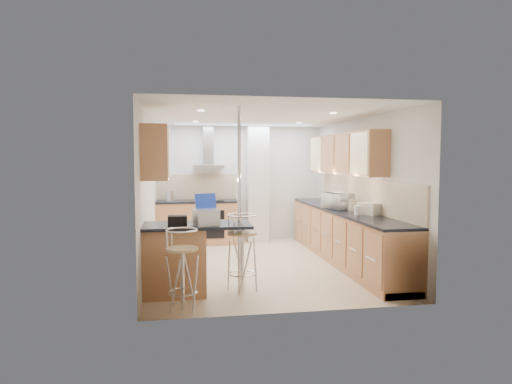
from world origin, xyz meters
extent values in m
plane|color=beige|center=(0.00, 0.00, 0.00)|extent=(4.80, 4.80, 0.00)
cube|color=silver|center=(0.00, 2.40, 1.25)|extent=(3.60, 0.04, 2.50)
cube|color=silver|center=(0.00, -2.40, 1.25)|extent=(3.60, 0.04, 2.50)
cube|color=silver|center=(-1.80, 0.00, 1.25)|extent=(0.04, 4.80, 2.50)
cube|color=silver|center=(1.80, 0.00, 1.25)|extent=(0.04, 4.80, 2.50)
cube|color=white|center=(0.00, 0.00, 2.50)|extent=(3.60, 4.80, 0.02)
cube|color=#AE7445|center=(1.63, 0.40, 1.88)|extent=(0.34, 3.00, 0.72)
cube|color=#AE7445|center=(-1.63, -1.35, 1.88)|extent=(0.34, 0.62, 0.72)
cube|color=beige|center=(1.79, 0.00, 1.18)|extent=(0.03, 4.40, 0.56)
cube|color=beige|center=(-0.95, 2.38, 1.18)|extent=(1.70, 0.03, 0.56)
cube|color=silver|center=(0.35, 2.20, 1.25)|extent=(0.45, 0.40, 2.50)
cube|color=#AAADAF|center=(-0.70, 2.15, 1.62)|extent=(0.62, 0.48, 0.08)
cube|color=#AAADAF|center=(-0.70, 2.29, 2.06)|extent=(0.22, 0.20, 0.88)
cylinder|color=silver|center=(-0.53, -1.45, 1.25)|extent=(0.05, 0.05, 2.50)
cube|color=black|center=(-0.70, 1.79, 0.45)|extent=(0.58, 0.02, 0.58)
cube|color=black|center=(-0.70, 2.10, 0.93)|extent=(0.58, 0.50, 0.02)
cube|color=tan|center=(0.00, 1.80, 2.48)|extent=(2.80, 0.35, 0.02)
cube|color=#AE7445|center=(1.50, 0.00, 0.44)|extent=(0.60, 4.40, 0.88)
cube|color=black|center=(1.50, 0.00, 0.90)|extent=(0.63, 4.40, 0.04)
cube|color=#AE7445|center=(-0.95, 2.10, 0.44)|extent=(1.70, 0.60, 0.88)
cube|color=black|center=(-0.95, 2.10, 0.90)|extent=(1.70, 0.63, 0.04)
cube|color=#AE7445|center=(-1.12, -1.45, 0.45)|extent=(1.35, 0.62, 0.90)
cube|color=black|center=(-1.12, -1.45, 0.92)|extent=(1.47, 0.72, 0.04)
imported|color=white|center=(1.41, 0.09, 1.06)|extent=(0.50, 0.59, 0.28)
cube|color=#A6A9AE|center=(-0.98, -1.61, 1.04)|extent=(0.35, 0.31, 0.21)
cube|color=black|center=(-1.35, -1.60, 1.01)|extent=(0.25, 0.18, 0.13)
cylinder|color=beige|center=(1.48, 0.76, 1.02)|extent=(0.12, 0.12, 0.20)
cylinder|color=beige|center=(1.66, 0.97, 1.00)|extent=(0.13, 0.13, 0.16)
cylinder|color=#B5AB91|center=(1.56, -0.19, 1.02)|extent=(0.16, 0.16, 0.20)
cylinder|color=white|center=(1.42, -0.77, 0.99)|extent=(0.11, 0.11, 0.15)
cube|color=beige|center=(1.66, -0.74, 1.01)|extent=(0.39, 0.43, 0.19)
cylinder|color=#AAADAF|center=(-1.51, 2.05, 1.03)|extent=(0.16, 0.16, 0.22)
camera|label=1|loc=(-1.33, -7.48, 1.81)|focal=32.00mm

